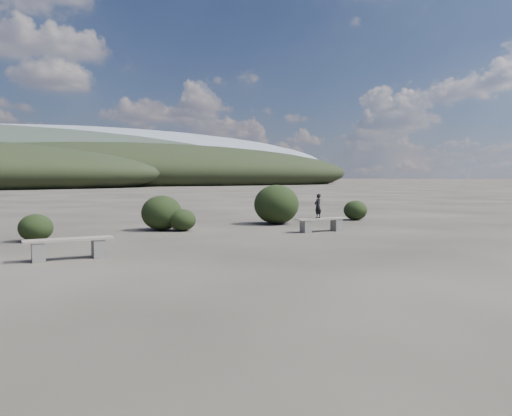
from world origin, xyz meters
TOP-DOWN VIEW (x-y plane):
  - ground at (0.00, 0.00)m, footprint 1200.00×1200.00m
  - bench_left at (-4.56, 4.40)m, footprint 2.00×0.55m
  - bench_right at (4.18, 5.97)m, footprint 1.95×0.59m
  - seated_person at (4.04, 5.99)m, footprint 0.36×0.29m
  - shrub_a at (-4.73, 8.35)m, footprint 1.00×1.00m
  - shrub_b at (-0.38, 9.42)m, footprint 1.46×1.46m
  - shrub_c at (0.15, 8.80)m, footprint 0.98×0.98m
  - shrub_d at (4.48, 9.23)m, footprint 1.84×1.84m
  - shrub_e at (8.54, 8.94)m, footprint 1.05×1.05m

SIDE VIEW (x-z plane):
  - ground at x=0.00m, z-range 0.00..0.00m
  - bench_right at x=4.18m, z-range 0.05..0.53m
  - bench_left at x=-4.56m, z-range 0.05..0.55m
  - shrub_c at x=0.15m, z-range 0.00..0.78m
  - shrub_a at x=-4.73m, z-range 0.00..0.82m
  - shrub_e at x=8.54m, z-range 0.00..0.87m
  - shrub_b at x=-0.38m, z-range 0.00..1.26m
  - shrub_d at x=4.48m, z-range 0.00..1.61m
  - seated_person at x=4.04m, z-range 0.48..1.33m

